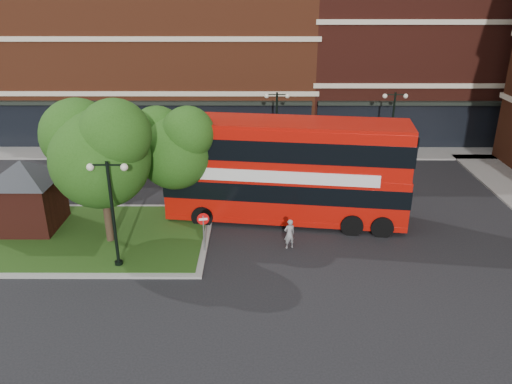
{
  "coord_description": "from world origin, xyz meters",
  "views": [
    {
      "loc": [
        0.71,
        -19.12,
        11.68
      ],
      "look_at": [
        0.62,
        4.18,
        2.0
      ],
      "focal_mm": 35.0,
      "sensor_mm": 36.0,
      "label": 1
    }
  ],
  "objects_px": {
    "bus": "(286,164)",
    "car_white": "(298,146)",
    "car_silver": "(251,154)",
    "woman": "(289,234)"
  },
  "relations": [
    {
      "from": "bus",
      "to": "woman",
      "type": "height_order",
      "value": "bus"
    },
    {
      "from": "bus",
      "to": "woman",
      "type": "distance_m",
      "value": 4.01
    },
    {
      "from": "bus",
      "to": "car_white",
      "type": "bearing_deg",
      "value": 89.72
    },
    {
      "from": "bus",
      "to": "car_silver",
      "type": "xyz_separation_m",
      "value": [
        -1.94,
        9.29,
        -2.48
      ]
    },
    {
      "from": "bus",
      "to": "car_white",
      "type": "distance_m",
      "value": 11.1
    },
    {
      "from": "car_silver",
      "to": "car_white",
      "type": "bearing_deg",
      "value": -63.79
    },
    {
      "from": "car_silver",
      "to": "woman",
      "type": "bearing_deg",
      "value": -168.34
    },
    {
      "from": "car_silver",
      "to": "car_white",
      "type": "relative_size",
      "value": 0.78
    },
    {
      "from": "bus",
      "to": "car_silver",
      "type": "distance_m",
      "value": 9.81
    },
    {
      "from": "woman",
      "to": "car_silver",
      "type": "distance_m",
      "value": 12.68
    }
  ]
}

